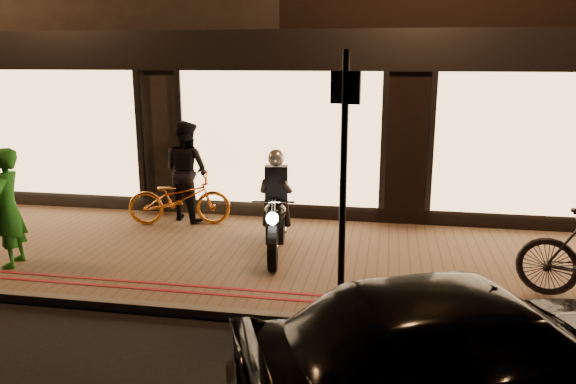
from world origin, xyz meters
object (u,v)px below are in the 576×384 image
Objects in this scene: person_green at (7,208)px; parked_car at (467,351)px; sign_post at (343,172)px; motorcycle at (276,214)px; bicycle_gold at (180,198)px.

parked_car is (5.96, -2.38, -0.30)m from person_green.
sign_post is at bearing 68.92° from person_green.
sign_post is 2.37m from parked_car.
sign_post reaches higher than person_green.
sign_post reaches higher than motorcycle.
motorcycle is 1.08× the size of bicycle_gold.
parked_car is (1.19, -1.71, -1.13)m from sign_post.
bicycle_gold is 6.42m from parked_car.
sign_post is 4.52m from bicycle_gold.
sign_post is 4.88m from person_green.
parked_car is at bearing -55.02° from sign_post.
sign_post is (1.14, -1.83, 1.06)m from motorcycle.
person_green is at bearing 44.95° from parked_car.
motorcycle is 2.33m from bicycle_gold.
motorcycle reaches higher than bicycle_gold.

